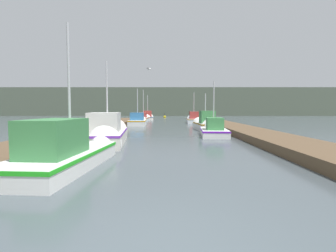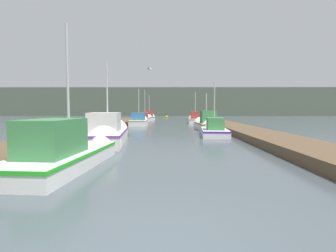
% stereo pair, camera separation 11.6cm
% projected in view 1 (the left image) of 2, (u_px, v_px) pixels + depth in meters
% --- Properties ---
extents(dock_left, '(2.58, 40.00, 0.40)m').
position_uv_depth(dock_left, '(91.00, 130.00, 19.14)').
color(dock_left, brown).
rests_on(dock_left, ground_plane).
extents(dock_right, '(2.58, 40.00, 0.40)m').
position_uv_depth(dock_right, '(243.00, 130.00, 19.14)').
color(dock_right, brown).
rests_on(dock_right, ground_plane).
extents(distant_shore_ridge, '(120.00, 16.00, 6.91)m').
position_uv_depth(distant_shore_ridge, '(168.00, 102.00, 70.99)').
color(distant_shore_ridge, '#4C5647').
rests_on(distant_shore_ridge, ground_plane).
extents(fishing_boat_0, '(2.10, 6.20, 4.92)m').
position_uv_depth(fishing_boat_0, '(76.00, 150.00, 8.55)').
color(fishing_boat_0, silver).
rests_on(fishing_boat_0, ground_plane).
extents(fishing_boat_1, '(2.31, 6.27, 4.71)m').
position_uv_depth(fishing_boat_1, '(108.00, 132.00, 13.97)').
color(fishing_boat_1, silver).
rests_on(fishing_boat_1, ground_plane).
extents(fishing_boat_2, '(2.00, 4.97, 4.14)m').
position_uv_depth(fishing_boat_2, '(213.00, 130.00, 17.84)').
color(fishing_boat_2, silver).
rests_on(fishing_boat_2, ground_plane).
extents(fishing_boat_3, '(1.76, 4.81, 3.44)m').
position_uv_depth(fishing_boat_3, '(205.00, 124.00, 22.24)').
color(fishing_boat_3, silver).
rests_on(fishing_boat_3, ground_plane).
extents(fishing_boat_4, '(1.88, 4.59, 4.41)m').
position_uv_depth(fishing_boat_4, '(138.00, 121.00, 28.15)').
color(fishing_boat_4, silver).
rests_on(fishing_boat_4, ground_plane).
extents(fishing_boat_5, '(1.82, 4.71, 4.32)m').
position_uv_depth(fishing_boat_5, '(194.00, 119.00, 32.67)').
color(fishing_boat_5, silver).
rests_on(fishing_boat_5, ground_plane).
extents(fishing_boat_6, '(1.74, 5.15, 4.87)m').
position_uv_depth(fishing_boat_6, '(144.00, 118.00, 37.58)').
color(fishing_boat_6, silver).
rests_on(fishing_boat_6, ground_plane).
extents(fishing_boat_7, '(2.03, 5.48, 4.50)m').
position_uv_depth(fishing_boat_7, '(148.00, 117.00, 42.13)').
color(fishing_boat_7, silver).
rests_on(fishing_boat_7, ground_plane).
extents(mooring_piling_0, '(0.31, 0.31, 1.21)m').
position_uv_depth(mooring_piling_0, '(93.00, 128.00, 15.97)').
color(mooring_piling_0, '#473523').
rests_on(mooring_piling_0, ground_plane).
extents(mooring_piling_1, '(0.27, 0.27, 1.39)m').
position_uv_depth(mooring_piling_1, '(190.00, 114.00, 48.57)').
color(mooring_piling_1, '#473523').
rests_on(mooring_piling_1, ground_plane).
extents(channel_buoy, '(0.55, 0.55, 1.05)m').
position_uv_depth(channel_buoy, '(165.00, 117.00, 51.07)').
color(channel_buoy, gold).
rests_on(channel_buoy, ground_plane).
extents(seagull_lead, '(0.32, 0.55, 0.12)m').
position_uv_depth(seagull_lead, '(149.00, 69.00, 16.76)').
color(seagull_lead, white).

